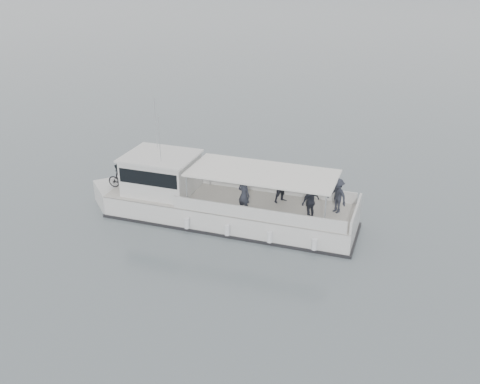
% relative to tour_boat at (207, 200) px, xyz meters
% --- Properties ---
extents(ground, '(1400.00, 1400.00, 0.00)m').
position_rel_tour_boat_xyz_m(ground, '(-4.05, -1.68, -0.91)').
color(ground, slate).
rests_on(ground, ground).
extents(tour_boat, '(13.38, 4.05, 5.57)m').
position_rel_tour_boat_xyz_m(tour_boat, '(0.00, 0.00, 0.00)').
color(tour_boat, silver).
rests_on(tour_boat, ground).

